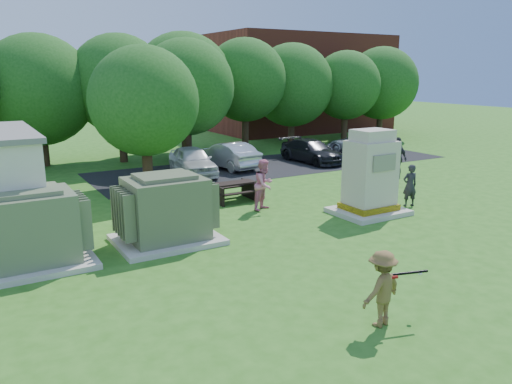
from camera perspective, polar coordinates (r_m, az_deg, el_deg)
ground at (r=12.91m, az=9.19°, el=-9.24°), size 120.00×120.00×0.00m
brick_building at (r=44.31m, az=5.03°, el=12.29°), size 15.00×8.00×8.00m
parking_strip at (r=27.40m, az=2.50°, el=3.14°), size 20.00×6.00×0.01m
transformer_left at (r=14.20m, az=-24.39°, el=-4.02°), size 3.00×2.40×2.07m
transformer_right at (r=14.98m, az=-10.25°, el=-2.12°), size 3.00×2.40×2.07m
generator_cabinet at (r=18.11m, az=12.92°, el=1.62°), size 2.48×2.03×3.02m
picnic_table at (r=19.62m, az=-2.61°, el=0.31°), size 1.75×1.31×0.75m
batter at (r=10.37m, az=14.17°, el=-10.65°), size 1.09×0.74×1.57m
person_by_generator at (r=19.63m, az=17.17°, el=0.72°), size 0.67×0.52×1.61m
person_at_picnic at (r=18.26m, az=0.95°, el=0.85°), size 1.14×1.04×1.89m
person_walking_right at (r=24.66m, az=15.79°, el=3.78°), size 0.49×1.16×1.97m
car_white at (r=24.73m, az=-7.28°, el=3.55°), size 2.18×4.32×1.41m
car_silver_a at (r=26.37m, az=-3.20°, el=4.23°), size 1.95×4.32×1.38m
car_dark at (r=28.24m, az=6.39°, el=4.66°), size 1.98×4.42×1.26m
car_silver_b at (r=31.73m, az=11.92°, el=5.39°), size 3.41×4.77×1.21m
batting_equipment at (r=10.63m, az=16.91°, el=-8.95°), size 1.09×0.30×0.23m
tree_row at (r=29.17m, az=-11.86°, el=11.71°), size 41.30×13.30×7.30m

